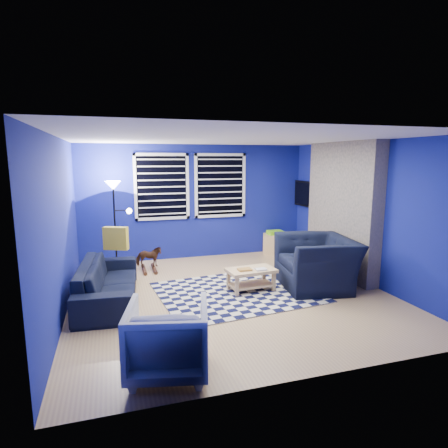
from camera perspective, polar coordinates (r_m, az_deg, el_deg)
The scene contains 18 objects.
floor at distance 6.24m, azimuth 1.03°, elevation -10.63°, with size 5.00×5.00×0.00m, color tan.
ceiling at distance 5.85m, azimuth 1.10°, elevation 12.95°, with size 5.00×5.00×0.00m, color white.
wall_back at distance 8.31m, azimuth -4.27°, elevation 3.39°, with size 5.00×5.00×0.00m, color navy.
wall_left at distance 5.68m, azimuth -23.69°, elevation -0.45°, with size 5.00×5.00×0.00m, color navy.
wall_right at distance 7.09m, azimuth 20.66°, elevation 1.66°, with size 5.00×5.00×0.00m, color navy.
fireplace at distance 7.42m, azimuth 17.43°, elevation 1.76°, with size 0.65×2.00×2.50m.
window_left at distance 8.11m, azimuth -9.44°, elevation 5.60°, with size 1.17×0.06×1.42m.
window_right at distance 8.38m, azimuth -0.55°, elevation 5.87°, with size 1.17×0.06×1.42m.
tv at distance 8.71m, azimuth 12.42°, elevation 4.47°, with size 0.07×1.00×0.58m.
rug at distance 6.31m, azimuth 1.97°, elevation -10.32°, with size 2.50×2.00×0.02m, color black.
sofa at distance 6.14m, azimuth -17.21°, elevation -8.40°, with size 0.82×2.10×0.61m, color black.
armchair_big at distance 6.66m, azimuth 13.94°, elevation -5.72°, with size 1.16×1.32×0.86m, color black.
armchair_bent at distance 4.04m, azimuth -8.55°, elevation -16.82°, with size 0.80×0.83×0.75m, color gray.
rocking_horse at distance 7.54m, azimuth -11.39°, elevation -4.95°, with size 0.50×0.23×0.42m, color #472516.
coffee_table at distance 6.32m, azimuth 4.14°, elevation -7.74°, with size 0.83×0.52×0.40m.
cabinet at distance 8.82m, azimuth 7.75°, elevation -2.94°, with size 0.64×0.54×0.55m.
floor_lamp at distance 7.55m, azimuth -16.32°, elevation 3.86°, with size 0.48×0.30×1.76m.
throw_pillow at distance 6.82m, azimuth -16.17°, elevation -2.11°, with size 0.43×0.13×0.40m, color gold.
Camera 1 is at (-1.81, -5.56, 2.19)m, focal length 30.00 mm.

